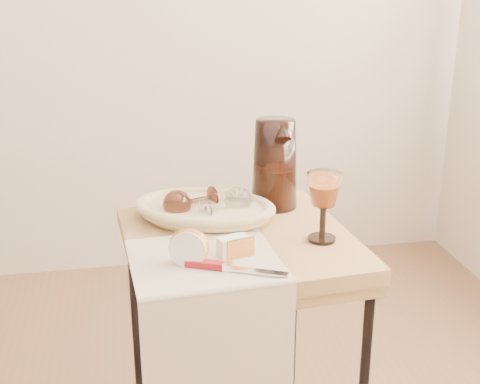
{
  "coord_description": "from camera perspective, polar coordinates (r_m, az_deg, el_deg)",
  "views": [
    {
      "loc": [
        0.29,
        -0.95,
        1.33
      ],
      "look_at": [
        0.55,
        0.46,
        0.81
      ],
      "focal_mm": 48.11,
      "sensor_mm": 36.0,
      "label": 1
    }
  ],
  "objects": [
    {
      "name": "apple_wedge",
      "position": [
        1.45,
        -0.61,
        -4.85
      ],
      "size": [
        0.08,
        0.05,
        0.05
      ],
      "primitive_type": "cube",
      "rotation": [
        0.0,
        0.0,
        0.29
      ],
      "color": "white",
      "rests_on": "tea_towel"
    },
    {
      "name": "tea_towel",
      "position": [
        1.45,
        -3.18,
        -6.06
      ],
      "size": [
        0.35,
        0.32,
        0.01
      ],
      "primitive_type": "cube",
      "rotation": [
        0.0,
        0.0,
        0.07
      ],
      "color": "beige",
      "rests_on": "side_table"
    },
    {
      "name": "side_table",
      "position": [
        1.75,
        -0.12,
        -14.29
      ],
      "size": [
        0.59,
        0.59,
        0.69
      ],
      "primitive_type": null,
      "rotation": [
        0.0,
        0.0,
        0.09
      ],
      "color": "brown",
      "rests_on": "floor"
    },
    {
      "name": "goblet_lying_a",
      "position": [
        1.67,
        -4.22,
        -0.8
      ],
      "size": [
        0.14,
        0.11,
        0.07
      ],
      "primitive_type": null,
      "rotation": [
        0.0,
        0.0,
        3.52
      ],
      "color": "#562C1E",
      "rests_on": "bread_basket"
    },
    {
      "name": "goblet_lying_b",
      "position": [
        1.65,
        -1.42,
        -1.06
      ],
      "size": [
        0.14,
        0.12,
        0.07
      ],
      "primitive_type": null,
      "rotation": [
        0.0,
        0.0,
        0.48
      ],
      "color": "white",
      "rests_on": "bread_basket"
    },
    {
      "name": "apple_half",
      "position": [
        1.42,
        -4.53,
        -4.79
      ],
      "size": [
        0.1,
        0.07,
        0.08
      ],
      "primitive_type": "ellipsoid",
      "rotation": [
        0.0,
        0.0,
        -0.3
      ],
      "color": "#B4202B",
      "rests_on": "tea_towel"
    },
    {
      "name": "wine_goblet",
      "position": [
        1.54,
        7.4,
        -1.32
      ],
      "size": [
        0.11,
        0.11,
        0.17
      ],
      "primitive_type": null,
      "rotation": [
        0.0,
        0.0,
        0.42
      ],
      "color": "white",
      "rests_on": "side_table"
    },
    {
      "name": "pitcher",
      "position": [
        1.74,
        3.09,
        2.52
      ],
      "size": [
        0.2,
        0.27,
        0.28
      ],
      "primitive_type": null,
      "rotation": [
        0.0,
        0.0,
        -0.15
      ],
      "color": "black",
      "rests_on": "side_table"
    },
    {
      "name": "table_knife",
      "position": [
        1.39,
        -0.79,
        -6.66
      ],
      "size": [
        0.21,
        0.12,
        0.02
      ],
      "primitive_type": null,
      "rotation": [
        0.0,
        0.0,
        -0.43
      ],
      "color": "silver",
      "rests_on": "tea_towel"
    },
    {
      "name": "bread_basket",
      "position": [
        1.67,
        -3.15,
        -1.77
      ],
      "size": [
        0.39,
        0.34,
        0.04
      ],
      "primitive_type": null,
      "rotation": [
        0.0,
        0.0,
        -0.41
      ],
      "color": "tan",
      "rests_on": "side_table"
    }
  ]
}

